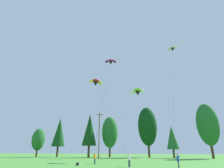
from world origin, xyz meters
The scene contains 16 objects.
treeline_tree_a centered at (-35.48, 53.83, 5.55)m, with size 4.27×4.27×9.16m.
treeline_tree_b centered at (-28.90, 55.73, 8.02)m, with size 4.42×4.42×12.81m.
treeline_tree_c centered at (-16.76, 53.54, 8.30)m, with size 4.51×4.51×13.25m.
treeline_tree_d centered at (-11.43, 58.60, 7.84)m, with size 5.30×5.30×12.94m.
treeline_tree_e centered at (1.17, 58.75, 9.40)m, with size 5.99×5.99×15.52m.
treeline_tree_f centered at (8.32, 56.59, 5.63)m, with size 3.58×3.58×8.99m.
treeline_tree_g centered at (18.11, 54.99, 8.95)m, with size 5.79×5.79×14.79m.
utility_pole centered at (-11.37, 47.45, 6.43)m, with size 2.20×0.26×12.31m.
kite_flyer_near centered at (-4.94, 27.22, 1.00)m, with size 0.56×0.60×1.69m.
kite_flyer_mid centered at (1.07, 23.86, 1.00)m, with size 0.75×0.76×1.69m.
kite_flyer_far centered at (6.98, 21.50, 1.00)m, with size 0.60×0.63×1.69m.
parafoil_kite_high_lime_white centered at (0.75, 40.04, 15.36)m, with size 7.89×13.81×14.67m.
parafoil_kite_mid_red_yellow centered at (-7.17, 32.28, 15.70)m, with size 9.30×9.60×14.84m.
parafoil_kite_far_white centered at (9.82, 38.22, 24.81)m, with size 4.46×17.43×23.83m.
parafoil_kite_low_magenta centered at (-5.52, 38.32, 23.43)m, with size 3.09×11.84×22.52m.
backpack centered at (-6.52, 24.39, 0.20)m, with size 0.32×0.24×0.40m, color black.
Camera 1 is at (5.52, -1.20, 2.01)m, focal length 28.66 mm.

